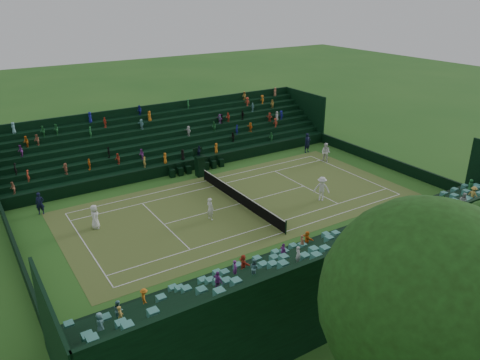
{
  "coord_description": "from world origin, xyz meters",
  "views": [
    {
      "loc": [
        27.71,
        -17.65,
        15.55
      ],
      "look_at": [
        0.0,
        0.0,
        2.0
      ],
      "focal_mm": 35.0,
      "sensor_mm": 36.0,
      "label": 1
    }
  ],
  "objects_px": {
    "player_near_east": "(210,209)",
    "umpire_chair": "(200,163)",
    "player_near_west": "(95,217)",
    "tennis_net": "(240,198)",
    "player_far_east": "(322,189)",
    "player_far_west": "(326,153)"
  },
  "relations": [
    {
      "from": "player_near_east",
      "to": "umpire_chair",
      "type": "bearing_deg",
      "value": -36.98
    },
    {
      "from": "player_near_west",
      "to": "umpire_chair",
      "type": "bearing_deg",
      "value": -45.11
    },
    {
      "from": "player_near_west",
      "to": "player_near_east",
      "type": "height_order",
      "value": "player_near_west"
    },
    {
      "from": "tennis_net",
      "to": "player_near_west",
      "type": "distance_m",
      "value": 10.8
    },
    {
      "from": "player_far_east",
      "to": "player_near_east",
      "type": "bearing_deg",
      "value": -144.41
    },
    {
      "from": "umpire_chair",
      "to": "player_far_west",
      "type": "bearing_deg",
      "value": 75.02
    },
    {
      "from": "tennis_net",
      "to": "player_near_west",
      "type": "bearing_deg",
      "value": -101.11
    },
    {
      "from": "umpire_chair",
      "to": "player_far_east",
      "type": "distance_m",
      "value": 11.19
    },
    {
      "from": "player_near_west",
      "to": "player_far_west",
      "type": "height_order",
      "value": "player_far_west"
    },
    {
      "from": "player_near_east",
      "to": "player_far_west",
      "type": "distance_m",
      "value": 15.96
    },
    {
      "from": "tennis_net",
      "to": "player_far_east",
      "type": "xyz_separation_m",
      "value": [
        2.88,
        5.75,
        0.47
      ]
    },
    {
      "from": "player_near_west",
      "to": "player_near_east",
      "type": "distance_m",
      "value": 8.02
    },
    {
      "from": "player_far_west",
      "to": "player_far_east",
      "type": "xyz_separation_m",
      "value": [
        6.47,
        -6.29,
        0.06
      ]
    },
    {
      "from": "player_far_east",
      "to": "player_far_west",
      "type": "bearing_deg",
      "value": 92.82
    },
    {
      "from": "tennis_net",
      "to": "player_far_west",
      "type": "bearing_deg",
      "value": 106.63
    },
    {
      "from": "tennis_net",
      "to": "umpire_chair",
      "type": "height_order",
      "value": "umpire_chair"
    },
    {
      "from": "tennis_net",
      "to": "player_near_east",
      "type": "distance_m",
      "value": 3.41
    },
    {
      "from": "player_near_west",
      "to": "player_far_west",
      "type": "bearing_deg",
      "value": -64.98
    },
    {
      "from": "umpire_chair",
      "to": "player_near_west",
      "type": "relative_size",
      "value": 1.62
    },
    {
      "from": "umpire_chair",
      "to": "player_far_east",
      "type": "relative_size",
      "value": 1.43
    },
    {
      "from": "umpire_chair",
      "to": "player_far_east",
      "type": "bearing_deg",
      "value": 30.22
    },
    {
      "from": "tennis_net",
      "to": "umpire_chair",
      "type": "bearing_deg",
      "value": 178.99
    }
  ]
}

